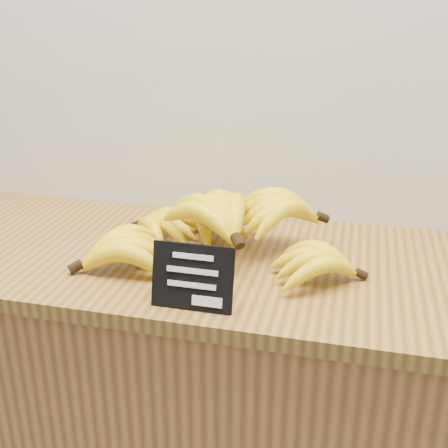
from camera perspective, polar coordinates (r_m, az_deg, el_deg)
counter at (r=1.42m, az=0.52°, el=-21.07°), size 1.37×0.50×0.90m
counter_top at (r=1.16m, az=0.60°, el=-3.94°), size 1.48×0.54×0.03m
chalkboard_sign at (r=0.94m, az=-3.23°, el=-5.43°), size 0.14×0.03×0.11m
banana_pile at (r=1.14m, az=-1.16°, el=-0.50°), size 0.56×0.38×0.13m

